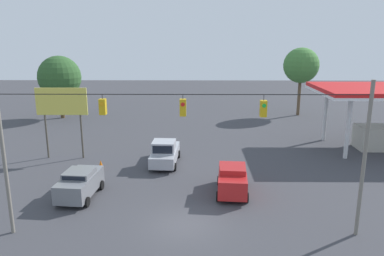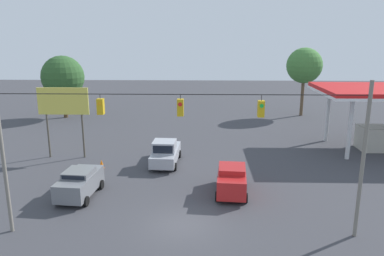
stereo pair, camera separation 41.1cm
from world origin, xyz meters
name	(u,v)px [view 2 (the right image)]	position (x,y,z in m)	size (l,w,h in m)	color
ground_plane	(182,225)	(0.00, 0.00, 0.00)	(140.00, 140.00, 0.00)	#3D3D42
overhead_signal_span	(181,143)	(-0.01, 0.97, 5.08)	(18.78, 0.38, 8.34)	slate
sedan_red_crossing_near	(232,179)	(-3.12, -4.44, 1.00)	(2.35, 4.35, 1.92)	red
pickup_truck_silver_withflow_mid	(165,153)	(1.93, -10.26, 0.98)	(2.37, 5.16, 2.12)	#A8AAB2
sedan_grey_parked_shoulder	(80,183)	(6.99, -3.66, 0.97)	(2.39, 4.35, 1.85)	slate
traffic_cone_nearest	(78,194)	(7.01, -3.26, 0.35)	(0.41, 0.41, 0.69)	orange
traffic_cone_second	(88,178)	(7.21, -6.10, 0.35)	(0.41, 0.41, 0.69)	orange
traffic_cone_third	(102,164)	(7.01, -9.16, 0.35)	(0.41, 0.41, 0.69)	orange
roadside_billboard	(63,106)	(10.75, -11.83, 4.57)	(4.37, 0.16, 6.16)	#4C473D
tree_horizon_left	(63,77)	(16.69, -28.10, 5.26)	(5.38, 5.38, 7.98)	#4C3823
tree_horizon_right	(304,66)	(-14.36, -30.18, 6.59)	(4.60, 4.60, 8.93)	brown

